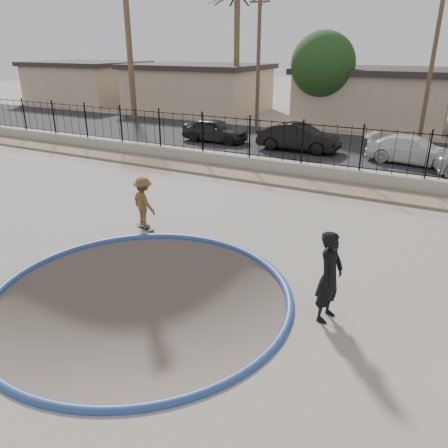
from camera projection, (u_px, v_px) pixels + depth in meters
ground at (310, 190)px, 21.14m from camera, size 120.00×120.00×2.20m
bowl_pit at (141, 297)px, 10.10m from camera, size 6.84×6.84×1.80m
coping_ring at (141, 297)px, 10.10m from camera, size 7.04×7.04×0.20m
rock_strip at (292, 182)px, 18.41m from camera, size 42.00×1.60×0.11m
retaining_wall at (301, 170)px, 19.22m from camera, size 42.00×0.45×0.60m
fence at (302, 143)px, 18.76m from camera, size 40.00×0.04×1.80m
street at (338, 147)px, 24.80m from camera, size 90.00×8.00×0.04m
house_west_far at (88, 82)px, 43.95m from camera, size 10.60×8.60×3.90m
house_west at (198, 87)px, 38.32m from camera, size 11.60×8.60×3.90m
house_center at (374, 96)px, 31.82m from camera, size 10.60×8.60×3.90m
palm_left at (126, 7)px, 31.60m from camera, size 2.30×2.30×11.30m
palm_mid at (237, 26)px, 32.32m from camera, size 2.30×2.30×9.30m
utility_pole_left at (258, 57)px, 27.25m from camera, size 1.70×0.24×9.00m
utility_pole_mid at (434, 54)px, 22.82m from camera, size 1.70×0.24×9.50m
street_tree_left at (323, 64)px, 29.42m from camera, size 4.32×4.32×6.36m
skater at (144, 205)px, 13.53m from camera, size 1.17×0.92×1.59m
skateboard at (146, 227)px, 13.81m from camera, size 0.80×0.44×0.07m
videographer at (330, 277)px, 8.95m from camera, size 0.59×0.79×1.99m
car_a at (215, 130)px, 25.90m from camera, size 3.99×1.68×1.35m
car_b at (299, 137)px, 23.63m from camera, size 4.42×1.55×1.46m
car_c at (413, 150)px, 21.14m from camera, size 4.60×2.24×1.29m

